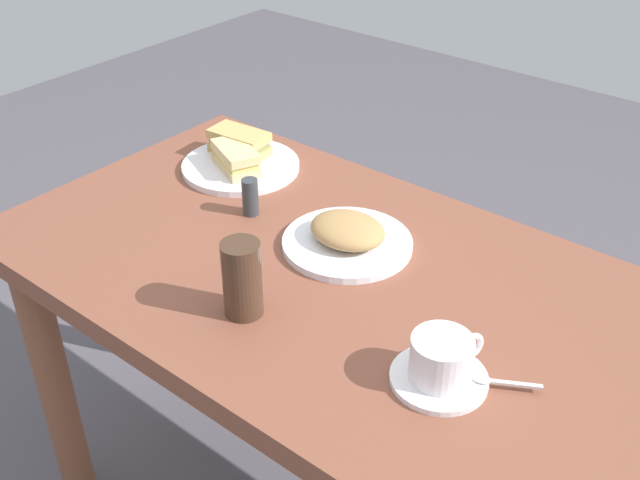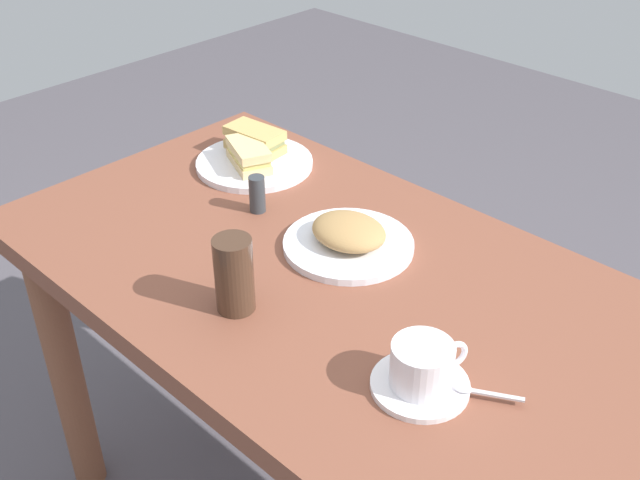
{
  "view_description": "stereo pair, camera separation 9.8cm",
  "coord_description": "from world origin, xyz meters",
  "px_view_note": "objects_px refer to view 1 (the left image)",
  "views": [
    {
      "loc": [
        -0.64,
        0.86,
        1.54
      ],
      "look_at": [
        0.08,
        -0.03,
        0.79
      ],
      "focal_mm": 42.83,
      "sensor_mm": 36.0,
      "label": 1
    },
    {
      "loc": [
        -0.72,
        0.8,
        1.54
      ],
      "look_at": [
        0.08,
        -0.03,
        0.79
      ],
      "focal_mm": 42.83,
      "sensor_mm": 36.0,
      "label": 2
    }
  ],
  "objects_px": {
    "side_plate": "(347,243)",
    "sandwich_plate": "(241,166)",
    "drinking_glass": "(242,279)",
    "sandwich_front": "(236,158)",
    "spoon": "(496,381)",
    "sandwich_back": "(239,142)",
    "coffee_cup": "(442,357)",
    "salt_shaker": "(250,197)",
    "dining_table": "(344,333)",
    "coffee_saucer": "(439,379)"
  },
  "relations": [
    {
      "from": "dining_table",
      "to": "salt_shaker",
      "type": "relative_size",
      "value": 17.46
    },
    {
      "from": "coffee_saucer",
      "to": "side_plate",
      "type": "distance_m",
      "value": 0.37
    },
    {
      "from": "coffee_cup",
      "to": "side_plate",
      "type": "relative_size",
      "value": 0.49
    },
    {
      "from": "dining_table",
      "to": "sandwich_plate",
      "type": "distance_m",
      "value": 0.47
    },
    {
      "from": "coffee_saucer",
      "to": "side_plate",
      "type": "xyz_separation_m",
      "value": [
        0.32,
        -0.2,
        0.0
      ]
    },
    {
      "from": "coffee_saucer",
      "to": "drinking_glass",
      "type": "distance_m",
      "value": 0.34
    },
    {
      "from": "sandwich_plate",
      "to": "sandwich_back",
      "type": "distance_m",
      "value": 0.06
    },
    {
      "from": "coffee_cup",
      "to": "drinking_glass",
      "type": "distance_m",
      "value": 0.34
    },
    {
      "from": "sandwich_back",
      "to": "salt_shaker",
      "type": "height_order",
      "value": "salt_shaker"
    },
    {
      "from": "sandwich_plate",
      "to": "coffee_saucer",
      "type": "height_order",
      "value": "sandwich_plate"
    },
    {
      "from": "sandwich_front",
      "to": "sandwich_back",
      "type": "relative_size",
      "value": 1.03
    },
    {
      "from": "sandwich_plate",
      "to": "coffee_saucer",
      "type": "distance_m",
      "value": 0.74
    },
    {
      "from": "sandwich_back",
      "to": "coffee_saucer",
      "type": "height_order",
      "value": "sandwich_back"
    },
    {
      "from": "sandwich_front",
      "to": "salt_shaker",
      "type": "distance_m",
      "value": 0.17
    },
    {
      "from": "sandwich_plate",
      "to": "spoon",
      "type": "distance_m",
      "value": 0.79
    },
    {
      "from": "coffee_cup",
      "to": "salt_shaker",
      "type": "bearing_deg",
      "value": -17.6
    },
    {
      "from": "sandwich_front",
      "to": "side_plate",
      "type": "height_order",
      "value": "sandwich_front"
    },
    {
      "from": "salt_shaker",
      "to": "drinking_glass",
      "type": "xyz_separation_m",
      "value": [
        -0.2,
        0.23,
        0.03
      ]
    },
    {
      "from": "sandwich_back",
      "to": "side_plate",
      "type": "height_order",
      "value": "sandwich_back"
    },
    {
      "from": "dining_table",
      "to": "sandwich_front",
      "type": "height_order",
      "value": "sandwich_front"
    },
    {
      "from": "sandwich_front",
      "to": "drinking_glass",
      "type": "relative_size",
      "value": 1.06
    },
    {
      "from": "drinking_glass",
      "to": "sandwich_plate",
      "type": "bearing_deg",
      "value": -45.32
    },
    {
      "from": "sandwich_front",
      "to": "drinking_glass",
      "type": "height_order",
      "value": "drinking_glass"
    },
    {
      "from": "coffee_cup",
      "to": "spoon",
      "type": "xyz_separation_m",
      "value": [
        -0.07,
        -0.04,
        -0.03
      ]
    },
    {
      "from": "dining_table",
      "to": "salt_shaker",
      "type": "xyz_separation_m",
      "value": [
        0.27,
        -0.05,
        0.16
      ]
    },
    {
      "from": "sandwich_plate",
      "to": "drinking_glass",
      "type": "relative_size",
      "value": 1.93
    },
    {
      "from": "sandwich_back",
      "to": "sandwich_plate",
      "type": "bearing_deg",
      "value": 135.5
    },
    {
      "from": "coffee_cup",
      "to": "side_plate",
      "type": "xyz_separation_m",
      "value": [
        0.32,
        -0.2,
        -0.04
      ]
    },
    {
      "from": "salt_shaker",
      "to": "drinking_glass",
      "type": "relative_size",
      "value": 0.57
    },
    {
      "from": "dining_table",
      "to": "salt_shaker",
      "type": "bearing_deg",
      "value": -10.69
    },
    {
      "from": "spoon",
      "to": "coffee_saucer",
      "type": "bearing_deg",
      "value": 29.5
    },
    {
      "from": "side_plate",
      "to": "drinking_glass",
      "type": "height_order",
      "value": "drinking_glass"
    },
    {
      "from": "sandwich_back",
      "to": "spoon",
      "type": "height_order",
      "value": "sandwich_back"
    },
    {
      "from": "sandwich_plate",
      "to": "side_plate",
      "type": "xyz_separation_m",
      "value": [
        -0.36,
        0.1,
        0.0
      ]
    },
    {
      "from": "coffee_saucer",
      "to": "spoon",
      "type": "relative_size",
      "value": 1.57
    },
    {
      "from": "salt_shaker",
      "to": "dining_table",
      "type": "bearing_deg",
      "value": 169.31
    },
    {
      "from": "salt_shaker",
      "to": "sandwich_plate",
      "type": "bearing_deg",
      "value": -39.94
    },
    {
      "from": "coffee_saucer",
      "to": "coffee_cup",
      "type": "height_order",
      "value": "coffee_cup"
    },
    {
      "from": "side_plate",
      "to": "sandwich_plate",
      "type": "bearing_deg",
      "value": -14.84
    },
    {
      "from": "sandwich_front",
      "to": "spoon",
      "type": "bearing_deg",
      "value": 162.68
    },
    {
      "from": "sandwich_plate",
      "to": "sandwich_back",
      "type": "bearing_deg",
      "value": -44.5
    },
    {
      "from": "drinking_glass",
      "to": "sandwich_front",
      "type": "bearing_deg",
      "value": -44.21
    },
    {
      "from": "salt_shaker",
      "to": "spoon",
      "type": "bearing_deg",
      "value": 167.69
    },
    {
      "from": "sandwich_back",
      "to": "salt_shaker",
      "type": "relative_size",
      "value": 1.81
    },
    {
      "from": "dining_table",
      "to": "drinking_glass",
      "type": "relative_size",
      "value": 9.97
    },
    {
      "from": "sandwich_back",
      "to": "spoon",
      "type": "relative_size",
      "value": 1.49
    },
    {
      "from": "salt_shaker",
      "to": "coffee_saucer",
      "type": "bearing_deg",
      "value": 162.23
    },
    {
      "from": "dining_table",
      "to": "spoon",
      "type": "distance_m",
      "value": 0.37
    },
    {
      "from": "sandwich_front",
      "to": "drinking_glass",
      "type": "distance_m",
      "value": 0.48
    },
    {
      "from": "sandwich_front",
      "to": "salt_shaker",
      "type": "xyz_separation_m",
      "value": [
        -0.14,
        0.1,
        -0.0
      ]
    }
  ]
}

